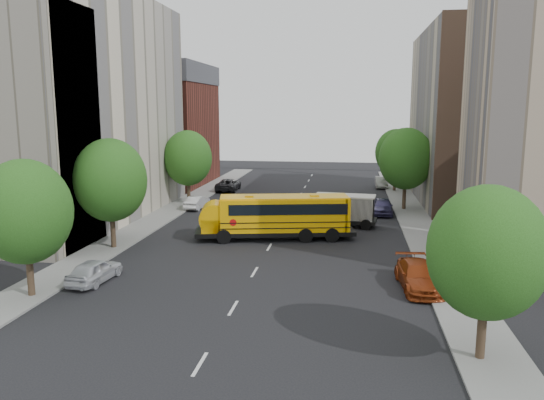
% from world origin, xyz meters
% --- Properties ---
extents(ground, '(120.00, 120.00, 0.00)m').
position_xyz_m(ground, '(0.00, 0.00, 0.00)').
color(ground, black).
rests_on(ground, ground).
extents(sidewalk_left, '(3.00, 80.00, 0.12)m').
position_xyz_m(sidewalk_left, '(-11.50, 5.00, 0.06)').
color(sidewalk_left, slate).
rests_on(sidewalk_left, ground).
extents(sidewalk_right, '(3.00, 80.00, 0.12)m').
position_xyz_m(sidewalk_right, '(11.50, 5.00, 0.06)').
color(sidewalk_right, slate).
rests_on(sidewalk_right, ground).
extents(lane_markings, '(0.15, 64.00, 0.01)m').
position_xyz_m(lane_markings, '(0.00, 10.00, 0.01)').
color(lane_markings, silver).
rests_on(lane_markings, ground).
extents(building_left_cream, '(10.00, 26.00, 20.00)m').
position_xyz_m(building_left_cream, '(-18.00, 6.00, 10.00)').
color(building_left_cream, beige).
rests_on(building_left_cream, ground).
extents(building_left_redbrick, '(10.00, 15.00, 13.00)m').
position_xyz_m(building_left_redbrick, '(-18.00, 28.00, 6.50)').
color(building_left_redbrick, maroon).
rests_on(building_left_redbrick, ground).
extents(building_left_near, '(10.00, 7.00, 17.00)m').
position_xyz_m(building_left_near, '(-18.00, -4.50, 8.50)').
color(building_left_near, tan).
rests_on(building_left_near, ground).
extents(building_right_far, '(10.00, 22.00, 18.00)m').
position_xyz_m(building_right_far, '(18.00, 20.00, 9.00)').
color(building_right_far, tan).
rests_on(building_right_far, ground).
extents(building_right_sidewall, '(10.10, 0.30, 18.00)m').
position_xyz_m(building_right_sidewall, '(18.00, 9.00, 9.00)').
color(building_right_sidewall, brown).
rests_on(building_right_sidewall, ground).
extents(street_tree_0, '(4.80, 4.80, 7.41)m').
position_xyz_m(street_tree_0, '(-11.00, -14.00, 4.64)').
color(street_tree_0, '#38281C').
rests_on(street_tree_0, ground).
extents(street_tree_1, '(5.12, 5.12, 7.90)m').
position_xyz_m(street_tree_1, '(-11.00, -4.00, 4.95)').
color(street_tree_1, '#38281C').
rests_on(street_tree_1, ground).
extents(street_tree_2, '(4.99, 4.99, 7.71)m').
position_xyz_m(street_tree_2, '(-11.00, 14.00, 4.83)').
color(street_tree_2, '#38281C').
rests_on(street_tree_2, ground).
extents(street_tree_3, '(4.61, 4.61, 7.11)m').
position_xyz_m(street_tree_3, '(11.00, -18.00, 4.45)').
color(street_tree_3, '#38281C').
rests_on(street_tree_3, ground).
extents(street_tree_4, '(5.25, 5.25, 8.10)m').
position_xyz_m(street_tree_4, '(11.00, 14.00, 5.08)').
color(street_tree_4, '#38281C').
rests_on(street_tree_4, ground).
extents(street_tree_5, '(4.86, 4.86, 7.51)m').
position_xyz_m(street_tree_5, '(11.00, 26.00, 4.70)').
color(street_tree_5, '#38281C').
rests_on(street_tree_5, ground).
extents(school_bus, '(12.43, 5.14, 3.42)m').
position_xyz_m(school_bus, '(-0.04, 0.50, 1.91)').
color(school_bus, black).
rests_on(school_bus, ground).
extents(safari_truck, '(6.53, 3.02, 2.70)m').
position_xyz_m(safari_truck, '(4.85, 5.86, 1.43)').
color(safari_truck, black).
rests_on(safari_truck, ground).
extents(parked_car_0, '(2.00, 4.22, 1.40)m').
position_xyz_m(parked_car_0, '(-8.80, -11.23, 0.70)').
color(parked_car_0, silver).
rests_on(parked_car_0, ground).
extents(parked_car_1, '(1.74, 4.06, 1.30)m').
position_xyz_m(parked_car_1, '(-9.41, 11.59, 0.65)').
color(parked_car_1, silver).
rests_on(parked_car_1, ground).
extents(parked_car_2, '(2.64, 5.41, 1.48)m').
position_xyz_m(parked_car_2, '(-8.97, 23.49, 0.74)').
color(parked_car_2, black).
rests_on(parked_car_2, ground).
extents(parked_car_3, '(2.55, 5.29, 1.49)m').
position_xyz_m(parked_car_3, '(9.60, -9.63, 0.74)').
color(parked_car_3, maroon).
rests_on(parked_car_3, ground).
extents(parked_car_4, '(1.95, 4.58, 1.54)m').
position_xyz_m(parked_car_4, '(8.80, 11.47, 0.77)').
color(parked_car_4, '#3A355E').
rests_on(parked_car_4, ground).
extents(parked_car_5, '(1.49, 4.17, 1.37)m').
position_xyz_m(parked_car_5, '(9.60, 28.79, 0.68)').
color(parked_car_5, '#9F9E99').
rests_on(parked_car_5, ground).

